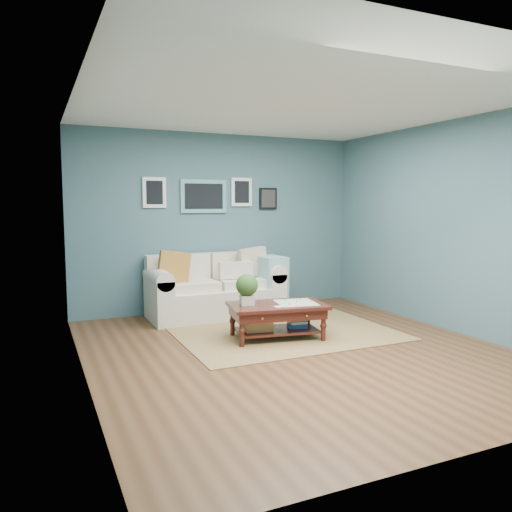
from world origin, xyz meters
TOP-DOWN VIEW (x-y plane):
  - room_shell at (-0.00, 0.06)m, footprint 5.00×5.02m
  - area_rug at (0.24, 0.83)m, footprint 2.70×2.16m
  - loveseat at (-0.17, 2.03)m, footprint 1.96×0.89m
  - coffee_table at (-0.05, 0.55)m, footprint 1.25×0.86m

SIDE VIEW (x-z plane):
  - area_rug at x=0.24m, z-range 0.00..0.01m
  - coffee_table at x=-0.05m, z-range -0.05..0.76m
  - loveseat at x=-0.17m, z-range -0.09..0.91m
  - room_shell at x=0.00m, z-range 0.01..2.71m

